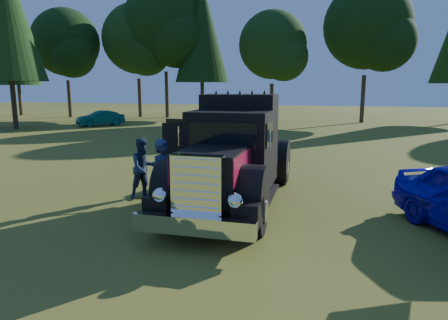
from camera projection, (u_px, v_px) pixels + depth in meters
ground at (266, 250)px, 7.99m from camera, size 120.00×120.00×0.00m
treeline at (272, 31)px, 34.15m from camera, size 72.10×24.76×13.84m
diamond_t_truck at (232, 159)px, 10.81m from camera, size 3.38×7.16×3.00m
spectator_near at (164, 179)px, 9.84m from camera, size 0.74×0.85×1.97m
spectator_far at (144, 168)px, 11.59m from camera, size 1.05×1.09×1.76m
distant_teal_car at (101, 118)px, 32.60m from camera, size 3.39×3.66×1.22m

